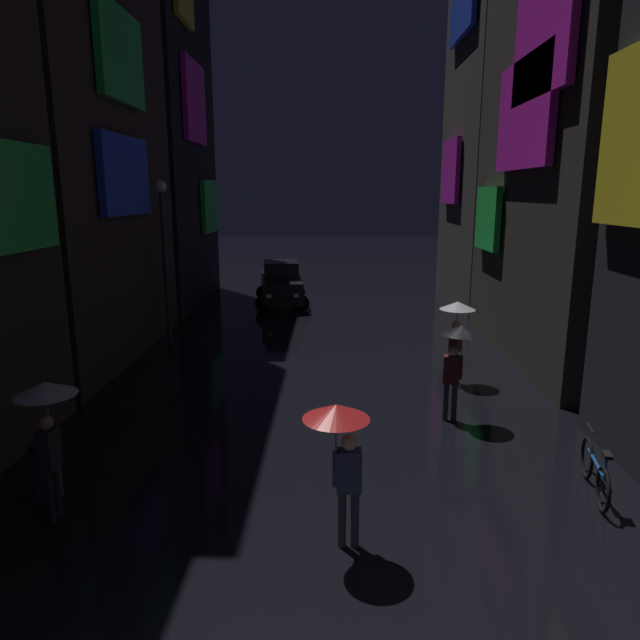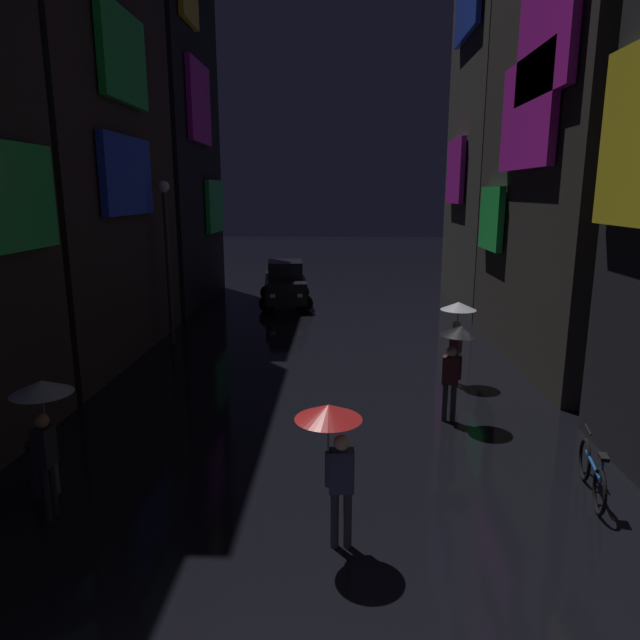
{
  "view_description": "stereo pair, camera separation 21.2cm",
  "coord_description": "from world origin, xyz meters",
  "px_view_note": "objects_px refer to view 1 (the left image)",
  "views": [
    {
      "loc": [
        0.3,
        -3.35,
        4.84
      ],
      "look_at": [
        0.0,
        10.21,
        1.78
      ],
      "focal_mm": 32.0,
      "sensor_mm": 36.0,
      "label": 1
    },
    {
      "loc": [
        0.51,
        -3.34,
        4.84
      ],
      "look_at": [
        0.0,
        10.21,
        1.78
      ],
      "focal_mm": 32.0,
      "sensor_mm": 36.0,
      "label": 2
    }
  ],
  "objects_px": {
    "pedestrian_midstreet_left_clear": "(457,319)",
    "car_distant": "(281,284)",
    "pedestrian_near_crossing_black": "(459,346)",
    "pedestrian_foreground_left_red": "(340,436)",
    "pedestrian_midstreet_centre_clear": "(47,412)",
    "trash_bin": "(46,470)",
    "bicycle_parked_at_storefront": "(595,471)",
    "streetlamp_left_far": "(164,243)"
  },
  "relations": [
    {
      "from": "pedestrian_near_crossing_black",
      "to": "bicycle_parked_at_storefront",
      "type": "bearing_deg",
      "value": -61.68
    },
    {
      "from": "pedestrian_near_crossing_black",
      "to": "trash_bin",
      "type": "height_order",
      "value": "pedestrian_near_crossing_black"
    },
    {
      "from": "bicycle_parked_at_storefront",
      "to": "streetlamp_left_far",
      "type": "height_order",
      "value": "streetlamp_left_far"
    },
    {
      "from": "pedestrian_foreground_left_red",
      "to": "car_distant",
      "type": "relative_size",
      "value": 0.49
    },
    {
      "from": "pedestrian_midstreet_left_clear",
      "to": "bicycle_parked_at_storefront",
      "type": "distance_m",
      "value": 5.85
    },
    {
      "from": "trash_bin",
      "to": "pedestrian_midstreet_centre_clear",
      "type": "bearing_deg",
      "value": -53.18
    },
    {
      "from": "pedestrian_midstreet_left_clear",
      "to": "car_distant",
      "type": "height_order",
      "value": "pedestrian_midstreet_left_clear"
    },
    {
      "from": "pedestrian_midstreet_centre_clear",
      "to": "bicycle_parked_at_storefront",
      "type": "xyz_separation_m",
      "value": [
        8.49,
        0.83,
        -1.28
      ]
    },
    {
      "from": "pedestrian_midstreet_centre_clear",
      "to": "car_distant",
      "type": "height_order",
      "value": "pedestrian_midstreet_centre_clear"
    },
    {
      "from": "pedestrian_midstreet_centre_clear",
      "to": "trash_bin",
      "type": "xyz_separation_m",
      "value": [
        -0.4,
        0.54,
        -1.2
      ]
    },
    {
      "from": "car_distant",
      "to": "streetlamp_left_far",
      "type": "relative_size",
      "value": 0.83
    },
    {
      "from": "pedestrian_midstreet_left_clear",
      "to": "car_distant",
      "type": "bearing_deg",
      "value": 117.67
    },
    {
      "from": "pedestrian_near_crossing_black",
      "to": "pedestrian_foreground_left_red",
      "type": "height_order",
      "value": "same"
    },
    {
      "from": "pedestrian_foreground_left_red",
      "to": "pedestrian_midstreet_centre_clear",
      "type": "height_order",
      "value": "same"
    },
    {
      "from": "pedestrian_foreground_left_red",
      "to": "car_distant",
      "type": "height_order",
      "value": "pedestrian_foreground_left_red"
    },
    {
      "from": "streetlamp_left_far",
      "to": "trash_bin",
      "type": "height_order",
      "value": "streetlamp_left_far"
    },
    {
      "from": "pedestrian_near_crossing_black",
      "to": "car_distant",
      "type": "distance_m",
      "value": 13.79
    },
    {
      "from": "pedestrian_midstreet_centre_clear",
      "to": "pedestrian_foreground_left_red",
      "type": "bearing_deg",
      "value": -9.7
    },
    {
      "from": "pedestrian_near_crossing_black",
      "to": "pedestrian_foreground_left_red",
      "type": "relative_size",
      "value": 1.0
    },
    {
      "from": "pedestrian_midstreet_left_clear",
      "to": "pedestrian_midstreet_centre_clear",
      "type": "distance_m",
      "value": 9.77
    },
    {
      "from": "bicycle_parked_at_storefront",
      "to": "streetlamp_left_far",
      "type": "relative_size",
      "value": 0.35
    },
    {
      "from": "pedestrian_near_crossing_black",
      "to": "pedestrian_midstreet_left_clear",
      "type": "xyz_separation_m",
      "value": [
        0.5,
        2.58,
        0.0
      ]
    },
    {
      "from": "pedestrian_near_crossing_black",
      "to": "pedestrian_midstreet_centre_clear",
      "type": "xyz_separation_m",
      "value": [
        -6.87,
        -3.85,
        0.0
      ]
    },
    {
      "from": "pedestrian_foreground_left_red",
      "to": "streetlamp_left_far",
      "type": "height_order",
      "value": "streetlamp_left_far"
    },
    {
      "from": "trash_bin",
      "to": "bicycle_parked_at_storefront",
      "type": "bearing_deg",
      "value": 1.86
    },
    {
      "from": "pedestrian_foreground_left_red",
      "to": "car_distant",
      "type": "xyz_separation_m",
      "value": [
        -2.34,
        17.46,
        -0.74
      ]
    },
    {
      "from": "pedestrian_midstreet_left_clear",
      "to": "bicycle_parked_at_storefront",
      "type": "xyz_separation_m",
      "value": [
        1.13,
        -5.6,
        -1.28
      ]
    },
    {
      "from": "pedestrian_midstreet_centre_clear",
      "to": "streetlamp_left_far",
      "type": "height_order",
      "value": "streetlamp_left_far"
    },
    {
      "from": "bicycle_parked_at_storefront",
      "to": "car_distant",
      "type": "xyz_separation_m",
      "value": [
        -6.53,
        15.89,
        0.54
      ]
    },
    {
      "from": "pedestrian_near_crossing_black",
      "to": "pedestrian_foreground_left_red",
      "type": "bearing_deg",
      "value": -119.12
    },
    {
      "from": "car_distant",
      "to": "pedestrian_foreground_left_red",
      "type": "bearing_deg",
      "value": -82.35
    },
    {
      "from": "bicycle_parked_at_storefront",
      "to": "pedestrian_midstreet_centre_clear",
      "type": "bearing_deg",
      "value": -174.44
    },
    {
      "from": "car_distant",
      "to": "trash_bin",
      "type": "height_order",
      "value": "car_distant"
    },
    {
      "from": "bicycle_parked_at_storefront",
      "to": "streetlamp_left_far",
      "type": "xyz_separation_m",
      "value": [
        -9.6,
        9.27,
        2.88
      ]
    },
    {
      "from": "bicycle_parked_at_storefront",
      "to": "trash_bin",
      "type": "height_order",
      "value": "bicycle_parked_at_storefront"
    },
    {
      "from": "pedestrian_near_crossing_black",
      "to": "bicycle_parked_at_storefront",
      "type": "xyz_separation_m",
      "value": [
        1.63,
        -3.02,
        -1.28
      ]
    },
    {
      "from": "pedestrian_midstreet_left_clear",
      "to": "bicycle_parked_at_storefront",
      "type": "height_order",
      "value": "pedestrian_midstreet_left_clear"
    },
    {
      "from": "bicycle_parked_at_storefront",
      "to": "trash_bin",
      "type": "xyz_separation_m",
      "value": [
        -8.9,
        -0.29,
        0.08
      ]
    },
    {
      "from": "pedestrian_midstreet_centre_clear",
      "to": "streetlamp_left_far",
      "type": "relative_size",
      "value": 0.41
    },
    {
      "from": "pedestrian_foreground_left_red",
      "to": "trash_bin",
      "type": "height_order",
      "value": "pedestrian_foreground_left_red"
    },
    {
      "from": "streetlamp_left_far",
      "to": "trash_bin",
      "type": "relative_size",
      "value": 5.57
    },
    {
      "from": "pedestrian_midstreet_left_clear",
      "to": "car_distant",
      "type": "distance_m",
      "value": 11.65
    }
  ]
}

